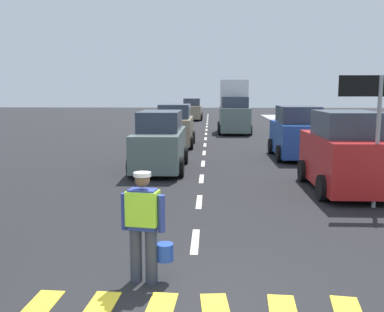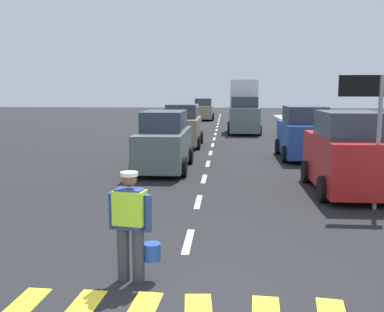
{
  "view_description": "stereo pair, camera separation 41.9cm",
  "coord_description": "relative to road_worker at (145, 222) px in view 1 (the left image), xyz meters",
  "views": [
    {
      "loc": [
        0.27,
        -5.33,
        2.84
      ],
      "look_at": [
        -0.21,
        6.36,
        1.1
      ],
      "focal_mm": 41.24,
      "sensor_mm": 36.0,
      "label": 1
    },
    {
      "loc": [
        0.69,
        -5.31,
        2.84
      ],
      "look_at": [
        -0.21,
        6.36,
        1.1
      ],
      "focal_mm": 41.24,
      "sensor_mm": 36.0,
      "label": 2
    }
  ],
  "objects": [
    {
      "name": "lane_center_line",
      "position": [
        0.68,
        24.3,
        -0.93
      ],
      "size": [
        0.14,
        46.4,
        0.01
      ],
      "color": "silver",
      "rests_on": "ground"
    },
    {
      "name": "car_oncoming_third",
      "position": [
        -0.83,
        36.7,
        0.04
      ],
      "size": [
        2.03,
        4.08,
        2.09
      ],
      "color": "gray",
      "rests_on": "ground"
    },
    {
      "name": "lane_direction_sign",
      "position": [
        4.74,
        4.48,
        1.48
      ],
      "size": [
        1.16,
        0.11,
        3.2
      ],
      "color": "gray",
      "rests_on": "ground"
    },
    {
      "name": "delivery_truck",
      "position": [
        2.55,
        23.7,
        0.68
      ],
      "size": [
        2.16,
        4.6,
        3.54
      ],
      "color": "slate",
      "rests_on": "ground"
    },
    {
      "name": "car_parked_curbside",
      "position": [
        4.77,
        6.29,
        0.13
      ],
      "size": [
        1.99,
        3.96,
        2.27
      ],
      "color": "red",
      "rests_on": "ground"
    },
    {
      "name": "ground_plane",
      "position": [
        0.68,
        20.1,
        -0.93
      ],
      "size": [
        96.0,
        96.0,
        0.0
      ],
      "primitive_type": "plane",
      "color": "black"
    },
    {
      "name": "car_oncoming_lead",
      "position": [
        -0.85,
        9.5,
        0.05
      ],
      "size": [
        1.87,
        4.39,
        2.11
      ],
      "color": "slate",
      "rests_on": "ground"
    },
    {
      "name": "car_parked_far",
      "position": [
        4.63,
        12.52,
        0.09
      ],
      "size": [
        2.04,
        3.88,
        2.2
      ],
      "color": "#1E4799",
      "rests_on": "ground"
    },
    {
      "name": "car_oncoming_second",
      "position": [
        -0.87,
        16.38,
        0.07
      ],
      "size": [
        2.0,
        4.07,
        2.14
      ],
      "color": "gray",
      "rests_on": "ground"
    },
    {
      "name": "road_worker",
      "position": [
        0.0,
        0.0,
        0.0
      ],
      "size": [
        0.77,
        0.35,
        1.67
      ],
      "color": "#383D4C",
      "rests_on": "ground"
    }
  ]
}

